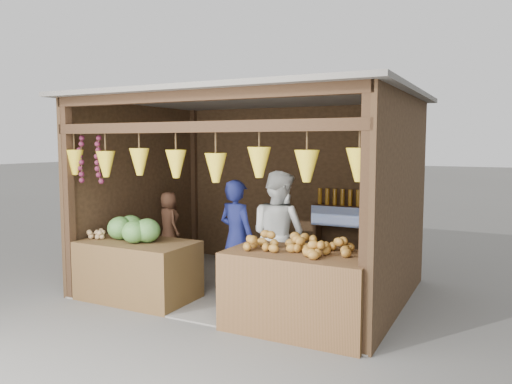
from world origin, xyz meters
TOP-DOWN VIEW (x-y plane):
  - ground at (0.00, 0.00)m, footprint 80.00×80.00m
  - stall_structure at (-0.03, -0.04)m, footprint 4.30×3.30m
  - back_shelf at (1.05, 1.28)m, footprint 1.25×0.32m
  - counter_left at (-1.12, -1.08)m, footprint 1.48×0.85m
  - counter_right at (1.15, -1.15)m, footprint 1.58×0.85m
  - stool at (-1.59, 0.21)m, footprint 0.32×0.32m
  - man_standing at (-0.05, -0.38)m, footprint 0.64×0.51m
  - woman_standing at (0.48, -0.21)m, footprint 0.97×0.85m
  - vendor_seated at (-1.59, 0.21)m, footprint 0.56×0.50m
  - melon_pile at (-1.20, -1.04)m, footprint 1.00×0.50m
  - tanfruit_pile at (-1.75, -1.16)m, footprint 0.34×0.40m
  - mango_pile at (1.16, -1.13)m, footprint 1.40×0.64m

SIDE VIEW (x-z plane):
  - ground at x=0.00m, z-range 0.00..0.00m
  - stool at x=-1.59m, z-range 0.00..0.30m
  - counter_left at x=-1.12m, z-range 0.00..0.76m
  - counter_right at x=1.15m, z-range 0.00..0.86m
  - man_standing at x=-0.05m, z-range 0.00..1.55m
  - vendor_seated at x=-1.59m, z-range 0.30..1.27m
  - tanfruit_pile at x=-1.75m, z-range 0.76..0.89m
  - woman_standing at x=0.48m, z-range 0.00..1.67m
  - back_shelf at x=1.05m, z-range 0.21..1.54m
  - melon_pile at x=-1.20m, z-range 0.76..1.08m
  - mango_pile at x=1.16m, z-range 0.86..1.08m
  - stall_structure at x=-0.03m, z-range 0.34..3.00m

